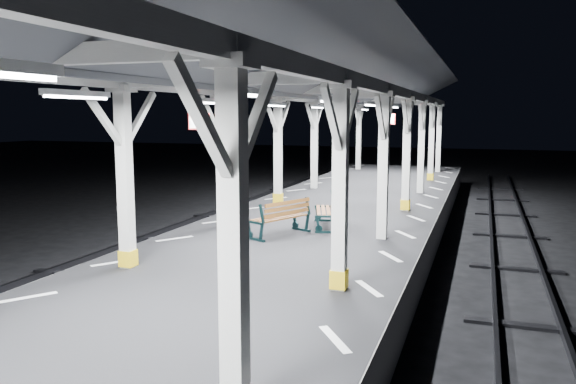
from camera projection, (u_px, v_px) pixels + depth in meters
The scene contains 7 objects.
ground at pixel (167, 384), 7.98m from camera, with size 120.00×120.00×0.00m, color black.
platform at pixel (166, 351), 7.91m from camera, with size 6.00×50.00×1.00m, color black.
hazard_stripes_left at pixel (26, 298), 8.65m from camera, with size 1.00×48.00×0.01m, color silver.
hazard_stripes_right at pixel (335, 339), 7.04m from camera, with size 1.00×48.00×0.01m, color silver.
canopy at pixel (156, 57), 7.35m from camera, with size 5.40×49.00×4.65m.
bench_mid at pixel (282, 217), 13.00m from camera, with size 1.17×1.68×0.86m.
bench_far at pixel (330, 209), 14.06m from camera, with size 1.01×1.67×0.85m.
Camera 1 is at (4.11, -6.54, 3.80)m, focal length 35.00 mm.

